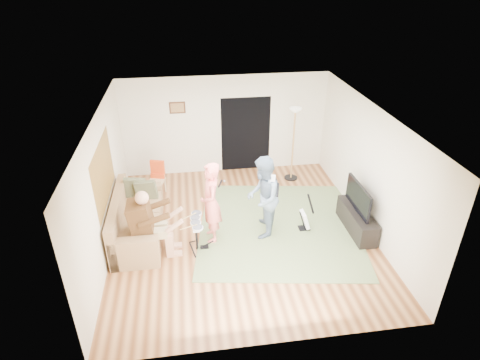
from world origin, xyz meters
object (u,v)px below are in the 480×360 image
at_px(drum_kit, 197,236).
at_px(guitar_spare, 305,219).
at_px(dining_chair, 157,183).
at_px(television, 358,197).
at_px(tv_cabinet, 357,221).
at_px(singer, 211,203).
at_px(guitarist, 263,198).
at_px(torchiere_lamp, 294,132).
at_px(sofa, 134,224).

distance_m(drum_kit, guitar_spare, 2.42).
distance_m(dining_chair, television, 4.89).
distance_m(drum_kit, tv_cabinet, 3.50).
xyz_separation_m(singer, guitarist, (1.08, 0.03, 0.02)).
xyz_separation_m(tv_cabinet, television, (-0.05, -0.00, 0.60)).
xyz_separation_m(singer, guitar_spare, (2.05, 0.04, -0.63)).
relative_size(drum_kit, torchiere_lamp, 0.37).
bearing_deg(guitar_spare, tv_cabinet, -10.10).
bearing_deg(television, dining_chair, 152.98).
relative_size(drum_kit, singer, 0.42).
relative_size(singer, tv_cabinet, 1.27).
bearing_deg(torchiere_lamp, singer, -134.53).
xyz_separation_m(guitar_spare, tv_cabinet, (1.11, -0.20, -0.01)).
bearing_deg(torchiere_lamp, tv_cabinet, -72.46).
relative_size(guitarist, guitar_spare, 2.02).
xyz_separation_m(torchiere_lamp, television, (0.76, -2.55, -0.52)).
xyz_separation_m(guitarist, television, (2.03, -0.18, -0.06)).
xyz_separation_m(drum_kit, tv_cabinet, (3.50, 0.17, -0.07)).
bearing_deg(dining_chair, television, -11.76).
bearing_deg(guitarist, tv_cabinet, 100.75).
distance_m(guitar_spare, dining_chair, 3.85).
height_order(sofa, dining_chair, sofa).
height_order(singer, television, singer).
xyz_separation_m(sofa, singer, (1.64, -0.32, 0.58)).
distance_m(tv_cabinet, television, 0.60).
relative_size(guitar_spare, dining_chair, 1.02).
bearing_deg(tv_cabinet, torchiere_lamp, 107.54).
bearing_deg(torchiere_lamp, dining_chair, -174.59).
relative_size(torchiere_lamp, tv_cabinet, 1.42).
distance_m(singer, tv_cabinet, 3.23).
bearing_deg(torchiere_lamp, guitar_spare, -97.26).
relative_size(drum_kit, television, 0.65).
bearing_deg(dining_chair, tv_cabinet, -11.50).
distance_m(guitar_spare, torchiere_lamp, 2.62).
distance_m(drum_kit, television, 3.49).
height_order(drum_kit, guitarist, guitarist).
relative_size(drum_kit, guitarist, 0.41).
bearing_deg(singer, dining_chair, -152.40).
height_order(drum_kit, guitar_spare, guitar_spare).
bearing_deg(television, torchiere_lamp, 106.51).
bearing_deg(dining_chair, guitar_spare, -16.30).
bearing_deg(television, tv_cabinet, 0.00).
bearing_deg(guitar_spare, guitarist, -179.26).
xyz_separation_m(singer, television, (3.11, -0.16, -0.04)).
distance_m(sofa, tv_cabinet, 4.83).
height_order(guitarist, guitar_spare, guitarist).
relative_size(guitarist, television, 1.60).
bearing_deg(drum_kit, guitarist, 13.94).
bearing_deg(dining_chair, guitarist, -26.02).
distance_m(guitarist, television, 2.03).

